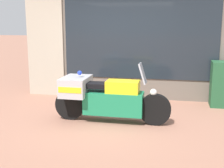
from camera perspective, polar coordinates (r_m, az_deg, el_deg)
ground_plane at (r=6.66m, az=-1.00°, el=-6.34°), size 60.00×60.00×0.00m
shop_building at (r=8.37m, az=-0.92°, el=10.27°), size 5.19×0.55×3.68m
window_display at (r=8.41m, az=4.83°, el=1.01°), size 3.72×0.30×2.13m
paramedic_motorcycle at (r=6.36m, az=-1.76°, el=-2.20°), size 2.40×0.78×1.24m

